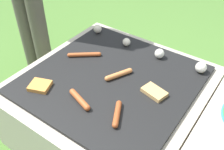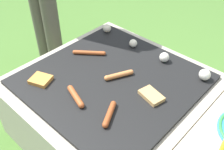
# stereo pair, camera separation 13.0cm
# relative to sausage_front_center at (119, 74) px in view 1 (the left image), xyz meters

# --- Properties ---
(ground_plane) EXTENTS (14.00, 14.00, 0.00)m
(ground_plane) POSITION_rel_sausage_front_center_xyz_m (-0.02, -0.03, -0.40)
(ground_plane) COLOR #47702D
(grill) EXTENTS (0.90, 0.90, 0.39)m
(grill) POSITION_rel_sausage_front_center_xyz_m (-0.02, -0.03, -0.21)
(grill) COLOR #A89E8C
(grill) RESTS_ON ground_plane
(sausage_mid_left) EXTENTS (0.15, 0.07, 0.03)m
(sausage_mid_left) POSITION_rel_sausage_front_center_xyz_m (-0.04, -0.25, 0.00)
(sausage_mid_left) COLOR #A34C23
(sausage_mid_left) RESTS_ON grill
(sausage_front_center) EXTENTS (0.08, 0.15, 0.03)m
(sausage_front_center) POSITION_rel_sausage_front_center_xyz_m (0.00, 0.00, 0.00)
(sausage_front_center) COLOR #C6753D
(sausage_front_center) RESTS_ON grill
(sausage_back_right) EXTENTS (0.08, 0.14, 0.03)m
(sausage_back_right) POSITION_rel_sausage_front_center_xyz_m (0.14, -0.22, 0.00)
(sausage_back_right) COLOR #93421E
(sausage_back_right) RESTS_ON grill
(sausage_front_left) EXTENTS (0.15, 0.13, 0.02)m
(sausage_front_left) POSITION_rel_sausage_front_center_xyz_m (-0.26, 0.04, -0.00)
(sausage_front_left) COLOR #A34C23
(sausage_front_left) RESTS_ON grill
(bread_slice_left) EXTENTS (0.13, 0.09, 0.02)m
(bread_slice_left) POSITION_rel_sausage_front_center_xyz_m (0.21, -0.01, -0.00)
(bread_slice_left) COLOR tan
(bread_slice_left) RESTS_ON grill
(bread_slice_right) EXTENTS (0.12, 0.11, 0.02)m
(bread_slice_right) POSITION_rel_sausage_front_center_xyz_m (-0.26, -0.29, -0.00)
(bread_slice_right) COLOR #D18438
(bread_slice_right) RESTS_ON grill
(mushroom_row) EXTENTS (0.74, 0.07, 0.06)m
(mushroom_row) POSITION_rel_sausage_front_center_xyz_m (0.02, 0.28, 0.01)
(mushroom_row) COLOR beige
(mushroom_row) RESTS_ON grill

